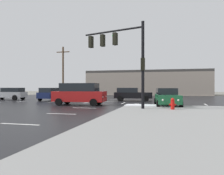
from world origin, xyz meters
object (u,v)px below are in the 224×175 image
object	(u,v)px
traffic_signal_mast	(123,51)
utility_pole_far	(63,71)
sedan_black	(132,94)
suv_red	(80,93)
sedan_tan	(69,93)
sedan_green	(167,97)
sedan_navy	(53,94)
fire_hydrant	(173,104)
sedan_silver	(9,93)

from	to	relation	value
traffic_signal_mast	utility_pole_far	bearing A→B (deg)	-34.31
sedan_black	utility_pole_far	bearing A→B (deg)	148.09
suv_red	utility_pole_far	world-z (taller)	utility_pole_far
traffic_signal_mast	sedan_tan	xyz separation A→B (m)	(-10.04, 11.97, -3.62)
sedan_tan	sedan_green	size ratio (longest dim) A/B	0.98
sedan_black	utility_pole_far	world-z (taller)	utility_pole_far
sedan_black	sedan_navy	distance (m)	9.72
suv_red	sedan_black	bearing A→B (deg)	60.31
traffic_signal_mast	suv_red	distance (m)	6.42
fire_hydrant	sedan_tan	size ratio (longest dim) A/B	0.17
sedan_green	sedan_black	bearing A→B (deg)	-155.39
sedan_green	fire_hydrant	bearing A→B (deg)	-0.67
traffic_signal_mast	utility_pole_far	size ratio (longest dim) A/B	0.78
sedan_navy	sedan_silver	bearing A→B (deg)	93.41
sedan_tan	sedan_silver	xyz separation A→B (m)	(-6.78, -3.53, 0.00)
sedan_silver	suv_red	world-z (taller)	suv_red
sedan_black	sedan_navy	world-z (taller)	same
traffic_signal_mast	sedan_silver	world-z (taller)	traffic_signal_mast
sedan_silver	sedan_navy	bearing A→B (deg)	174.31
fire_hydrant	traffic_signal_mast	bearing A→B (deg)	170.84
fire_hydrant	sedan_navy	xyz separation A→B (m)	(-14.11, 8.91, 0.32)
fire_hydrant	suv_red	world-z (taller)	suv_red
traffic_signal_mast	sedan_black	bearing A→B (deg)	-68.21
fire_hydrant	suv_red	bearing A→B (deg)	157.63
sedan_silver	utility_pole_far	xyz separation A→B (m)	(3.97, 7.45, 3.40)
sedan_green	sedan_navy	size ratio (longest dim) A/B	1.01
sedan_tan	sedan_green	distance (m)	15.92
sedan_green	traffic_signal_mast	bearing A→B (deg)	-51.71
fire_hydrant	sedan_tan	bearing A→B (deg)	137.51
traffic_signal_mast	sedan_navy	bearing A→B (deg)	-21.81
sedan_navy	traffic_signal_mast	bearing A→B (deg)	-124.04
sedan_navy	sedan_black	bearing A→B (deg)	-74.58
sedan_navy	utility_pole_far	distance (m)	8.65
sedan_tan	suv_red	xyz separation A→B (m)	(5.38, -9.13, 0.24)
sedan_navy	suv_red	bearing A→B (deg)	-128.99
fire_hydrant	sedan_green	size ratio (longest dim) A/B	0.17
traffic_signal_mast	sedan_navy	size ratio (longest dim) A/B	1.36
fire_hydrant	sedan_tan	xyz separation A→B (m)	(-13.71, 12.56, 0.32)
fire_hydrant	utility_pole_far	size ratio (longest dim) A/B	0.10
sedan_tan	sedan_navy	bearing A→B (deg)	85.20
fire_hydrant	sedan_green	world-z (taller)	sedan_green
sedan_navy	suv_red	size ratio (longest dim) A/B	0.95
utility_pole_far	fire_hydrant	bearing A→B (deg)	-44.94
sedan_green	utility_pole_far	size ratio (longest dim) A/B	0.58
sedan_silver	sedan_tan	bearing A→B (deg)	-157.14
sedan_tan	sedan_green	bearing A→B (deg)	148.22
sedan_black	sedan_silver	distance (m)	16.02
suv_red	traffic_signal_mast	bearing A→B (deg)	-33.79
sedan_green	sedan_navy	distance (m)	14.62
sedan_navy	sedan_green	bearing A→B (deg)	-105.79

